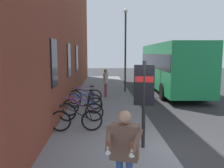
# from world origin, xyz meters

# --- Properties ---
(ground) EXTENTS (60.00, 60.00, 0.00)m
(ground) POSITION_xyz_m (6.00, -1.00, 0.00)
(ground) COLOR #2D2D30
(sidewalk_pavement) EXTENTS (24.00, 3.50, 0.12)m
(sidewalk_pavement) POSITION_xyz_m (8.00, 1.75, 0.06)
(sidewalk_pavement) COLOR slate
(sidewalk_pavement) RESTS_ON ground
(station_facade) EXTENTS (22.00, 0.65, 9.79)m
(station_facade) POSITION_xyz_m (8.99, 3.80, 4.89)
(station_facade) COLOR brown
(station_facade) RESTS_ON ground
(bicycle_leaning_wall) EXTENTS (0.48, 1.77, 0.97)m
(bicycle_leaning_wall) POSITION_xyz_m (1.69, 2.73, 0.51)
(bicycle_leaning_wall) COLOR black
(bicycle_leaning_wall) RESTS_ON sidewalk_pavement
(bicycle_beside_lamp) EXTENTS (0.48, 1.77, 0.97)m
(bicycle_beside_lamp) POSITION_xyz_m (2.83, 2.69, 0.51)
(bicycle_beside_lamp) COLOR black
(bicycle_beside_lamp) RESTS_ON sidewalk_pavement
(bicycle_end_of_row) EXTENTS (0.67, 1.71, 0.97)m
(bicycle_end_of_row) POSITION_xyz_m (3.78, 2.69, 0.51)
(bicycle_end_of_row) COLOR black
(bicycle_end_of_row) RESTS_ON sidewalk_pavement
(bicycle_under_window) EXTENTS (0.70, 1.70, 0.97)m
(bicycle_under_window) POSITION_xyz_m (4.85, 2.71, 0.51)
(bicycle_under_window) COLOR black
(bicycle_under_window) RESTS_ON sidewalk_pavement
(bicycle_far_end) EXTENTS (0.53, 1.75, 0.97)m
(bicycle_far_end) POSITION_xyz_m (5.98, 2.76, 0.51)
(bicycle_far_end) COLOR black
(bicycle_far_end) RESTS_ON sidewalk_pavement
(transit_info_sign) EXTENTS (0.17, 0.56, 2.40)m
(transit_info_sign) POSITION_xyz_m (0.27, 0.73, 1.72)
(transit_info_sign) COLOR black
(transit_info_sign) RESTS_ON sidewalk_pavement
(city_bus) EXTENTS (10.59, 2.95, 3.35)m
(city_bus) POSITION_xyz_m (10.58, -3.00, 1.92)
(city_bus) COLOR #1E8C4C
(city_bus) RESTS_ON ground
(pedestrian_crossing_street) EXTENTS (0.63, 0.30, 1.67)m
(pedestrian_crossing_street) POSITION_xyz_m (7.85, 1.66, 1.14)
(pedestrian_crossing_street) COLOR maroon
(pedestrian_crossing_street) RESTS_ON sidewalk_pavement
(tourist_with_hotdogs) EXTENTS (0.67, 0.66, 1.66)m
(tourist_with_hotdogs) POSITION_xyz_m (-2.14, 1.50, 1.15)
(tourist_with_hotdogs) COLOR #334C8C
(tourist_with_hotdogs) RESTS_ON sidewalk_pavement
(street_lamp) EXTENTS (0.28, 0.28, 5.49)m
(street_lamp) POSITION_xyz_m (9.68, 0.30, 3.35)
(street_lamp) COLOR #333338
(street_lamp) RESTS_ON sidewalk_pavement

